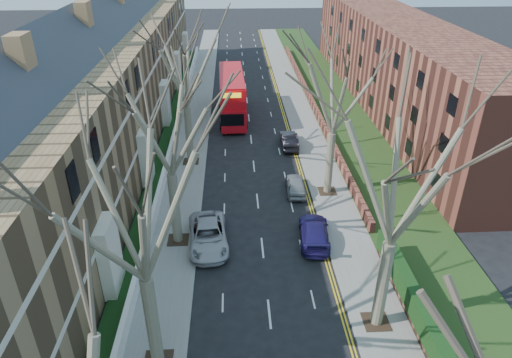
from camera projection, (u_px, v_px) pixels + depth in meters
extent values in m
cube|color=slate|center=(196.00, 118.00, 51.25)|extent=(3.00, 102.00, 0.12)
cube|color=slate|center=(302.00, 116.00, 51.80)|extent=(3.00, 102.00, 0.12)
cube|color=olive|center=(101.00, 101.00, 41.52)|extent=(9.00, 78.00, 10.00)
cube|color=#33363E|center=(89.00, 33.00, 38.63)|extent=(4.67, 78.00, 4.67)
cube|color=silver|center=(152.00, 116.00, 42.44)|extent=(0.12, 78.00, 0.35)
cube|color=silver|center=(147.00, 79.00, 40.76)|extent=(0.12, 78.00, 0.35)
cube|color=brown|center=(396.00, 63.00, 53.44)|extent=(8.00, 54.00, 10.00)
cube|color=brown|center=(311.00, 100.00, 55.13)|extent=(0.35, 54.00, 0.90)
cube|color=white|center=(173.00, 143.00, 43.91)|extent=(0.30, 78.00, 1.00)
cube|color=#253E16|center=(341.00, 115.00, 51.96)|extent=(6.00, 102.00, 0.06)
cylinder|color=#645D47|center=(153.00, 323.00, 21.09)|extent=(0.64, 0.64, 5.25)
cylinder|color=#645D47|center=(175.00, 209.00, 29.89)|extent=(0.64, 0.64, 5.07)
cube|color=#2D2116|center=(178.00, 240.00, 31.10)|extent=(1.40, 1.40, 0.05)
cylinder|color=#645D47|center=(189.00, 135.00, 40.35)|extent=(0.60, 0.60, 5.25)
cube|color=#2D2116|center=(191.00, 161.00, 41.60)|extent=(1.40, 1.40, 0.05)
cylinder|color=#645D47|center=(382.00, 285.00, 23.36)|extent=(0.64, 0.64, 5.25)
cube|color=#2D2116|center=(376.00, 322.00, 24.62)|extent=(1.40, 1.40, 0.05)
cylinder|color=#645D47|center=(330.00, 163.00, 35.66)|extent=(0.60, 0.60, 5.07)
cube|color=#2D2116|center=(327.00, 191.00, 36.87)|extent=(1.40, 1.40, 0.05)
cube|color=red|center=(232.00, 104.00, 51.19)|extent=(2.93, 11.63, 2.31)
cube|color=red|center=(232.00, 85.00, 50.13)|extent=(2.92, 11.05, 2.10)
cube|color=black|center=(232.00, 100.00, 50.96)|extent=(2.93, 10.71, 0.95)
cube|color=black|center=(232.00, 84.00, 50.08)|extent=(2.92, 10.47, 0.95)
imported|color=#AAAAAF|center=(208.00, 236.00, 30.47)|extent=(2.95, 5.65, 1.52)
imported|color=navy|center=(314.00, 232.00, 30.94)|extent=(2.44, 5.01, 1.40)
imported|color=gray|center=(296.00, 185.00, 36.73)|extent=(1.69, 3.89, 1.31)
imported|color=black|center=(289.00, 140.00, 44.40)|extent=(1.53, 4.31, 1.42)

